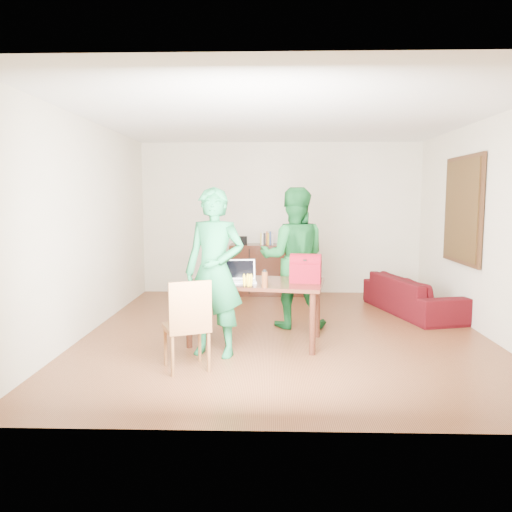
{
  "coord_description": "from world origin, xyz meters",
  "views": [
    {
      "loc": [
        -0.18,
        -6.26,
        1.71
      ],
      "look_at": [
        -0.36,
        -0.25,
        1.01
      ],
      "focal_mm": 35.0,
      "sensor_mm": 36.0,
      "label": 1
    }
  ],
  "objects_px": {
    "person_near": "(215,272)",
    "red_bag": "(306,271)",
    "person_far": "(293,258)",
    "chair": "(187,343)",
    "sofa": "(413,295)",
    "laptop": "(241,278)",
    "bottle": "(265,279)",
    "table": "(256,289)"
  },
  "relations": [
    {
      "from": "person_near",
      "to": "red_bag",
      "type": "bearing_deg",
      "value": 38.88
    },
    {
      "from": "person_near",
      "to": "person_far",
      "type": "bearing_deg",
      "value": 69.54
    },
    {
      "from": "chair",
      "to": "sofa",
      "type": "height_order",
      "value": "chair"
    },
    {
      "from": "red_bag",
      "to": "laptop",
      "type": "bearing_deg",
      "value": -168.63
    },
    {
      "from": "person_far",
      "to": "sofa",
      "type": "relative_size",
      "value": 0.99
    },
    {
      "from": "red_bag",
      "to": "bottle",
      "type": "bearing_deg",
      "value": -133.96
    },
    {
      "from": "laptop",
      "to": "bottle",
      "type": "height_order",
      "value": "laptop"
    },
    {
      "from": "table",
      "to": "red_bag",
      "type": "distance_m",
      "value": 0.63
    },
    {
      "from": "laptop",
      "to": "person_near",
      "type": "bearing_deg",
      "value": -127.64
    },
    {
      "from": "bottle",
      "to": "sofa",
      "type": "height_order",
      "value": "bottle"
    },
    {
      "from": "person_far",
      "to": "bottle",
      "type": "bearing_deg",
      "value": 74.62
    },
    {
      "from": "bottle",
      "to": "red_bag",
      "type": "bearing_deg",
      "value": 36.67
    },
    {
      "from": "table",
      "to": "person_far",
      "type": "bearing_deg",
      "value": 67.13
    },
    {
      "from": "chair",
      "to": "laptop",
      "type": "relative_size",
      "value": 2.4
    },
    {
      "from": "person_near",
      "to": "laptop",
      "type": "relative_size",
      "value": 4.77
    },
    {
      "from": "person_near",
      "to": "red_bag",
      "type": "xyz_separation_m",
      "value": [
        1.01,
        0.44,
        -0.05
      ]
    },
    {
      "from": "chair",
      "to": "person_far",
      "type": "distance_m",
      "value": 2.18
    },
    {
      "from": "chair",
      "to": "laptop",
      "type": "distance_m",
      "value": 1.14
    },
    {
      "from": "person_far",
      "to": "laptop",
      "type": "xyz_separation_m",
      "value": [
        -0.65,
        -0.84,
        -0.14
      ]
    },
    {
      "from": "person_near",
      "to": "sofa",
      "type": "xyz_separation_m",
      "value": [
        2.74,
        2.08,
        -0.64
      ]
    },
    {
      "from": "bottle",
      "to": "red_bag",
      "type": "xyz_separation_m",
      "value": [
        0.47,
        0.35,
        0.03
      ]
    },
    {
      "from": "red_bag",
      "to": "chair",
      "type": "bearing_deg",
      "value": -134.07
    },
    {
      "from": "bottle",
      "to": "sofa",
      "type": "relative_size",
      "value": 0.1
    },
    {
      "from": "laptop",
      "to": "red_bag",
      "type": "xyz_separation_m",
      "value": [
        0.76,
        0.03,
        0.09
      ]
    },
    {
      "from": "person_near",
      "to": "bottle",
      "type": "xyz_separation_m",
      "value": [
        0.54,
        0.09,
        -0.08
      ]
    },
    {
      "from": "person_far",
      "to": "person_near",
      "type": "bearing_deg",
      "value": 56.24
    },
    {
      "from": "chair",
      "to": "table",
      "type": "bearing_deg",
      "value": 32.74
    },
    {
      "from": "bottle",
      "to": "person_far",
      "type": "bearing_deg",
      "value": 72.52
    },
    {
      "from": "person_near",
      "to": "bottle",
      "type": "height_order",
      "value": "person_near"
    },
    {
      "from": "table",
      "to": "chair",
      "type": "relative_size",
      "value": 1.84
    },
    {
      "from": "bottle",
      "to": "red_bag",
      "type": "height_order",
      "value": "red_bag"
    },
    {
      "from": "table",
      "to": "red_bag",
      "type": "height_order",
      "value": "red_bag"
    },
    {
      "from": "laptop",
      "to": "red_bag",
      "type": "bearing_deg",
      "value": -3.81
    },
    {
      "from": "person_near",
      "to": "laptop",
      "type": "height_order",
      "value": "person_near"
    },
    {
      "from": "person_far",
      "to": "red_bag",
      "type": "distance_m",
      "value": 0.83
    },
    {
      "from": "bottle",
      "to": "chair",
      "type": "bearing_deg",
      "value": -143.51
    },
    {
      "from": "laptop",
      "to": "chair",
      "type": "bearing_deg",
      "value": -124.32
    },
    {
      "from": "person_far",
      "to": "red_bag",
      "type": "height_order",
      "value": "person_far"
    },
    {
      "from": "chair",
      "to": "person_far",
      "type": "relative_size",
      "value": 0.5
    },
    {
      "from": "laptop",
      "to": "red_bag",
      "type": "relative_size",
      "value": 1.08
    },
    {
      "from": "sofa",
      "to": "red_bag",
      "type": "bearing_deg",
      "value": 119.22
    },
    {
      "from": "person_near",
      "to": "laptop",
      "type": "xyz_separation_m",
      "value": [
        0.26,
        0.41,
        -0.13
      ]
    }
  ]
}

